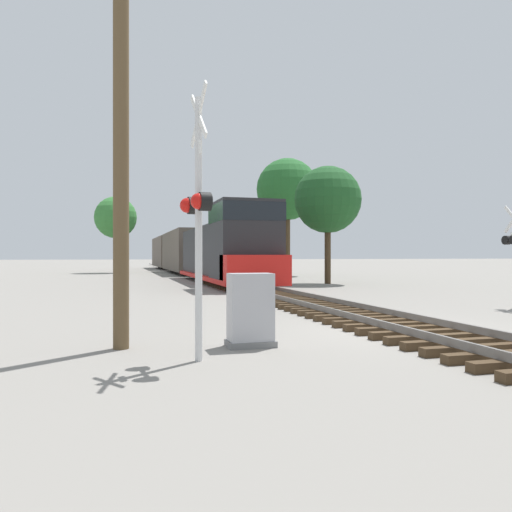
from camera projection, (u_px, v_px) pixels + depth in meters
ground_plane at (402, 331)px, 11.46m from camera, size 400.00×400.00×0.00m
rail_track_bed at (402, 325)px, 11.46m from camera, size 2.60×160.00×0.31m
freight_train at (187, 252)px, 46.68m from camera, size 3.15×50.03×4.47m
crossing_signal_near at (197, 209)px, 8.22m from camera, size 0.42×1.01×4.52m
relay_cabinet at (250, 311)px, 9.53m from camera, size 0.91×0.58×1.40m
utility_pole at (121, 89)px, 9.30m from camera, size 1.80×0.29×9.44m
tree_far_right at (328, 200)px, 30.54m from camera, size 4.10×4.10×7.21m
tree_mid_background at (287, 190)px, 42.81m from camera, size 5.29×5.29×10.07m
tree_deep_background at (116, 218)px, 49.38m from camera, size 4.12×4.12×7.57m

